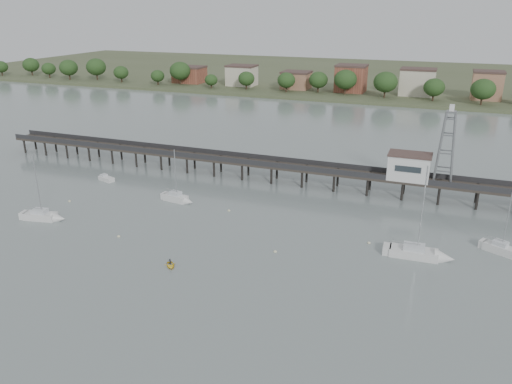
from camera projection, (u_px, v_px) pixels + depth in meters
The scene contains 13 objects.
ground_plane at pixel (135, 343), 57.91m from camera, with size 500.00×500.00×0.00m, color slate.
pier at pixel (289, 167), 109.11m from camera, with size 150.00×5.00×5.50m.
pier_building at pixel (409, 166), 99.75m from camera, with size 8.40×5.40×5.30m.
lattice_tower at pixel (446, 148), 96.03m from camera, with size 3.20×3.20×15.50m.
sailboat_d at pixel (425, 255), 77.21m from camera, with size 9.80×3.19×15.88m.
sailboat_e at pixel (505, 251), 78.37m from camera, with size 6.57×4.60×10.79m.
sailboat_a at pixel (46, 217), 91.10m from camera, with size 8.13×3.70×13.00m.
sailboat_b at pixel (179, 199), 99.51m from camera, with size 6.97×2.98×11.29m.
white_tender at pixel (106, 179), 111.72m from camera, with size 4.24×2.75×1.53m.
yellow_dinghy at pixel (170, 266), 74.99m from camera, with size 1.74×0.50×2.44m, color yellow.
dinghy_occupant at pixel (170, 266), 74.99m from camera, with size 0.39×1.07×0.26m, color black.
mooring_buoys at pixel (255, 237), 84.21m from camera, with size 89.78×17.68×0.39m.
far_shore at pixel (389, 77), 267.18m from camera, with size 500.00×170.00×10.40m.
Camera 1 is at (30.30, -39.93, 36.72)m, focal length 35.00 mm.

